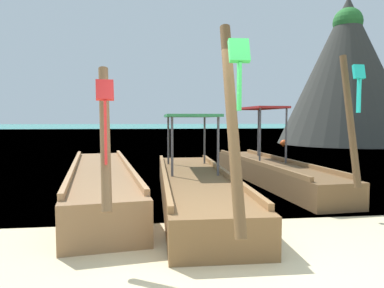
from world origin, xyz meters
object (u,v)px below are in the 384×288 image
at_px(longtail_boat_green_ribbon, 194,185).
at_px(longtail_boat_red_ribbon, 101,182).
at_px(karst_rock, 350,74).
at_px(mooring_buoy_near, 284,143).
at_px(longtail_boat_turquoise_ribbon, 270,170).

bearing_deg(longtail_boat_green_ribbon, longtail_boat_red_ribbon, 163.38).
bearing_deg(karst_rock, mooring_buoy_near, -157.47).
relative_size(longtail_boat_red_ribbon, mooring_buoy_near, 16.79).
relative_size(longtail_boat_red_ribbon, karst_rock, 0.72).
height_order(longtail_boat_red_ribbon, longtail_boat_turquoise_ribbon, longtail_boat_turquoise_ribbon).
height_order(longtail_boat_turquoise_ribbon, mooring_buoy_near, longtail_boat_turquoise_ribbon).
distance_m(longtail_boat_red_ribbon, longtail_boat_green_ribbon, 2.06).
bearing_deg(mooring_buoy_near, karst_rock, 22.53).
bearing_deg(longtail_boat_green_ribbon, karst_rock, 51.17).
distance_m(longtail_boat_red_ribbon, longtail_boat_turquoise_ribbon, 4.49).
height_order(longtail_boat_red_ribbon, longtail_boat_green_ribbon, longtail_boat_green_ribbon).
xyz_separation_m(longtail_boat_green_ribbon, karst_rock, (12.94, 16.08, 4.48)).
bearing_deg(karst_rock, longtail_boat_green_ribbon, -128.83).
xyz_separation_m(longtail_boat_red_ribbon, mooring_buoy_near, (9.31, 13.16, -0.12)).
distance_m(karst_rock, mooring_buoy_near, 7.62).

